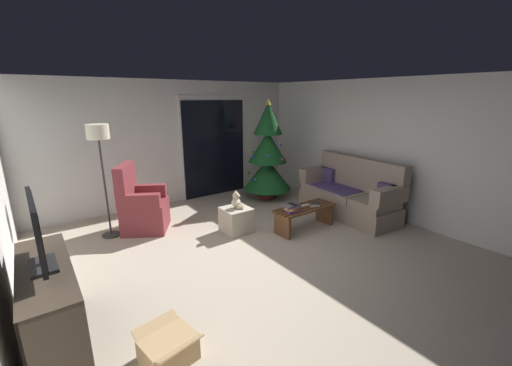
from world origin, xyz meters
The scene contains 20 objects.
ground_plane centered at (0.00, 0.00, 0.00)m, with size 7.00×7.00×0.00m, color #B2A38E.
wall_back centered at (0.00, 3.06, 1.25)m, with size 5.72×0.12×2.50m, color silver.
wall_right centered at (2.86, 0.00, 1.25)m, with size 0.12×6.00×2.50m, color silver.
patio_door_frame centered at (0.93, 2.99, 1.10)m, with size 1.60×0.02×2.20m, color silver.
patio_door_glass centered at (0.93, 2.97, 1.05)m, with size 1.50×0.02×2.10m, color black.
couch centered at (2.32, 0.32, 0.40)m, with size 0.93×1.99×1.08m.
coffee_table centered at (1.14, 0.33, 0.27)m, with size 1.10×0.40×0.40m.
remote_silver centered at (1.28, 0.23, 0.41)m, with size 0.04×0.16×0.02m, color #ADADB2.
remote_white centered at (1.18, 0.36, 0.41)m, with size 0.04×0.16×0.02m, color silver.
remote_graphite centered at (1.43, 0.35, 0.41)m, with size 0.04×0.16×0.02m, color #333338.
book_stack centered at (0.80, 0.28, 0.47)m, with size 0.24×0.22×0.13m.
cell_phone centered at (0.80, 0.27, 0.54)m, with size 0.07×0.14×0.01m, color black.
christmas_tree centered at (1.69, 2.03, 0.94)m, with size 1.04×1.04×2.13m.
armchair centered at (-1.06, 1.92, 0.40)m, with size 0.94×0.93×1.13m.
floor_lamp centered at (-1.57, 1.99, 1.51)m, with size 0.32×0.32×1.78m.
media_shelf centered at (-2.53, -0.29, 0.38)m, with size 0.40×1.40×0.80m.
television centered at (-2.50, -0.24, 1.11)m, with size 0.21×0.84×0.61m.
ottoman centered at (0.16, 0.92, 0.21)m, with size 0.44×0.44×0.41m, color #B2A893.
teddy_bear_cream centered at (0.17, 0.91, 0.53)m, with size 0.22×0.21×0.29m.
cardboard_box_open_near_shelf centered at (-1.76, -1.01, 0.13)m, with size 0.48×0.54×0.30m.
Camera 1 is at (-2.46, -3.19, 2.19)m, focal length 22.14 mm.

